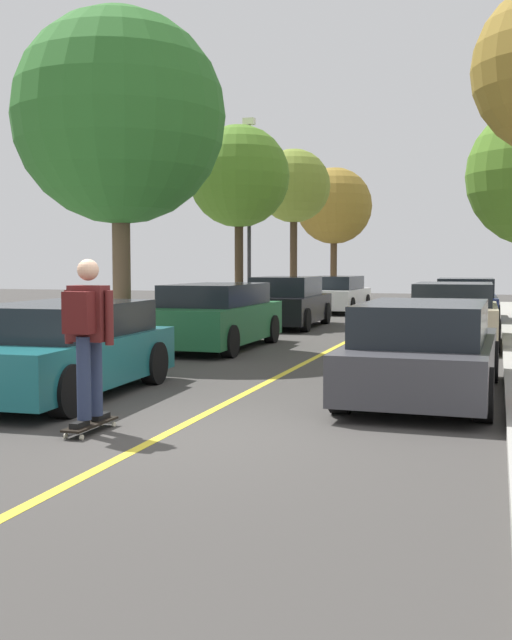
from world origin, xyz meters
TOP-DOWN VIEW (x-y plane):
  - ground at (0.00, 0.00)m, footprint 80.00×80.00m
  - center_line at (0.00, 4.00)m, footprint 0.12×39.20m
  - parked_car_left_nearest at (-2.42, 1.67)m, footprint 2.11×4.11m
  - parked_car_left_near at (-2.41, 7.86)m, footprint 1.89×4.34m
  - parked_car_left_far at (-2.41, 13.71)m, footprint 2.00×4.35m
  - parked_car_left_farthest at (-2.41, 20.63)m, footprint 2.03×4.32m
  - parked_car_right_nearest at (2.41, 3.05)m, footprint 1.94×4.56m
  - parked_car_right_near at (2.41, 10.07)m, footprint 2.02×4.10m
  - parked_car_right_far at (2.42, 16.84)m, footprint 2.03×4.07m
  - street_tree_left_nearest at (-4.27, 7.15)m, footprint 4.44×4.44m
  - street_tree_left_near at (-4.27, 14.90)m, footprint 3.10×3.10m
  - street_tree_left_far at (-4.27, 21.51)m, footprint 2.83×2.83m
  - street_tree_left_farthest at (-4.27, 29.18)m, footprint 3.67×3.67m
  - streetlamp at (-4.16, 15.59)m, footprint 0.36×0.24m
  - skateboard at (-0.81, -0.29)m, footprint 0.23×0.84m
  - skateboarder at (-0.81, -0.32)m, footprint 0.58×0.70m

SIDE VIEW (x-z plane):
  - ground at x=0.00m, z-range 0.00..0.00m
  - center_line at x=0.00m, z-range 0.00..0.01m
  - skateboard at x=-0.81m, z-range 0.04..0.14m
  - parked_car_right_nearest at x=2.41m, z-range -0.01..1.29m
  - parked_car_left_nearest at x=-2.42m, z-range 0.01..1.28m
  - parked_car_right_far at x=2.42m, z-range -0.02..1.35m
  - parked_car_left_farthest at x=-2.41m, z-range 0.00..1.36m
  - parked_car_right_near at x=2.41m, z-range -0.01..1.38m
  - parked_car_left_near at x=-2.41m, z-range 0.00..1.39m
  - parked_car_left_far at x=-2.41m, z-range -0.03..1.42m
  - skateboarder at x=-0.81m, z-range 0.23..1.99m
  - streetlamp at x=-4.16m, z-range 0.55..6.75m
  - street_tree_left_near at x=-4.27m, z-range 1.51..7.41m
  - street_tree_left_farthest at x=-4.27m, z-range 1.44..7.73m
  - street_tree_left_far at x=-4.27m, z-range 1.74..7.84m
  - street_tree_left_nearest at x=-4.27m, z-range 1.38..8.32m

